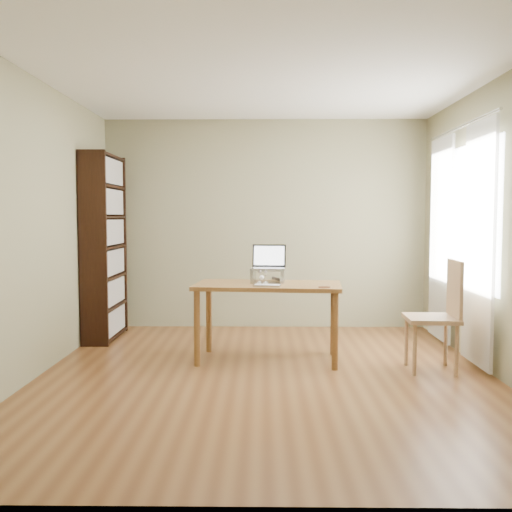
# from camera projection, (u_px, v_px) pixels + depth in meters

# --- Properties ---
(room) EXTENTS (4.04, 4.54, 2.64)m
(room) POSITION_uv_depth(u_px,v_px,m) (270.00, 228.00, 4.91)
(room) COLOR #5A3417
(room) RESTS_ON ground
(bookshelf) EXTENTS (0.30, 0.90, 2.10)m
(bookshelf) POSITION_uv_depth(u_px,v_px,m) (105.00, 247.00, 6.49)
(bookshelf) COLOR black
(bookshelf) RESTS_ON ground
(curtains) EXTENTS (0.03, 1.90, 2.25)m
(curtains) POSITION_uv_depth(u_px,v_px,m) (458.00, 239.00, 5.68)
(curtains) COLOR white
(curtains) RESTS_ON ground
(desk) EXTENTS (1.46, 0.83, 0.75)m
(desk) POSITION_uv_depth(u_px,v_px,m) (268.00, 294.00, 5.50)
(desk) COLOR brown
(desk) RESTS_ON ground
(laptop_stand) EXTENTS (0.32, 0.25, 0.13)m
(laptop_stand) POSITION_uv_depth(u_px,v_px,m) (268.00, 274.00, 5.57)
(laptop_stand) COLOR silver
(laptop_stand) RESTS_ON desk
(laptop) EXTENTS (0.35, 0.31, 0.24)m
(laptop) POSITION_uv_depth(u_px,v_px,m) (268.00, 263.00, 5.62)
(laptop) COLOR silver
(laptop) RESTS_ON laptop_stand
(keyboard) EXTENTS (0.27, 0.15, 0.02)m
(keyboard) POSITION_uv_depth(u_px,v_px,m) (267.00, 285.00, 5.28)
(keyboard) COLOR silver
(keyboard) RESTS_ON desk
(coaster) EXTENTS (0.11, 0.11, 0.01)m
(coaster) POSITION_uv_depth(u_px,v_px,m) (324.00, 287.00, 5.21)
(coaster) COLOR #532F1C
(coaster) RESTS_ON desk
(cat) EXTENTS (0.24, 0.48, 0.15)m
(cat) POSITION_uv_depth(u_px,v_px,m) (265.00, 276.00, 5.60)
(cat) COLOR #453D36
(cat) RESTS_ON desk
(chair) EXTENTS (0.47, 0.47, 1.01)m
(chair) POSITION_uv_depth(u_px,v_px,m) (440.00, 311.00, 5.12)
(chair) COLOR tan
(chair) RESTS_ON ground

